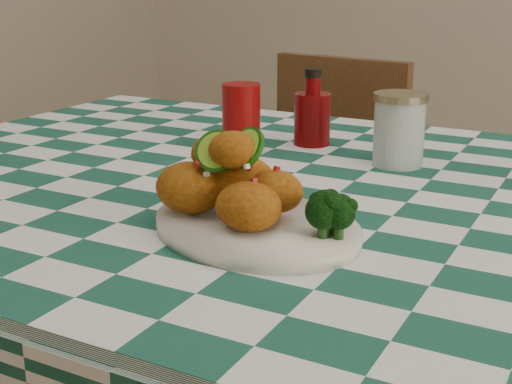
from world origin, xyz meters
The scene contains 7 objects.
plate centered at (-0.03, -0.21, 0.80)m, with size 0.28×0.22×0.02m, color silver, non-canonical shape.
fried_chicken_pile centered at (-0.05, -0.21, 0.86)m, with size 0.17×0.13×0.11m, color #AA5D10, non-canonical shape.
broccoli_side centered at (0.07, -0.20, 0.83)m, with size 0.08×0.08×0.06m, color black, non-canonical shape.
red_tumbler centered at (-0.25, 0.16, 0.85)m, with size 0.07×0.07×0.12m, color maroon.
ketchup_bottle centered at (-0.16, 0.26, 0.86)m, with size 0.07×0.07×0.14m, color #670507, non-canonical shape.
mason_jar centered at (0.03, 0.19, 0.85)m, with size 0.09×0.09×0.12m, color #B2BCBA, non-canonical shape.
wooden_chair_left centered at (-0.37, 0.71, 0.44)m, with size 0.40×0.42×0.87m, color #472814, non-canonical shape.
Camera 1 is at (0.37, -0.94, 1.10)m, focal length 50.00 mm.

